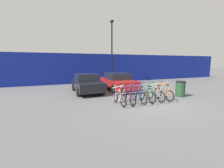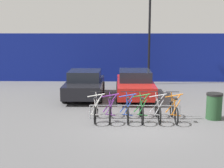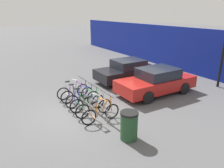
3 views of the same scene
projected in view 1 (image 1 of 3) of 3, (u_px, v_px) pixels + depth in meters
The scene contains 13 objects.
ground_plane at pixel (151, 104), 8.23m from camera, with size 120.00×120.00×0.00m, color #59595B.
hoarding_wall at pixel (100, 68), 16.73m from camera, with size 36.00×0.16×3.18m, color navy.
bike_rack at pixel (141, 93), 8.70m from camera, with size 3.54×0.04×0.57m.
bicycle_white at pixel (119, 98), 8.03m from camera, with size 0.68×1.71×1.05m.
bicycle_purple at pixel (128, 97), 8.23m from camera, with size 0.68×1.71×1.05m.
bicycle_blue at pixel (138, 96), 8.48m from camera, with size 0.68×1.71×1.05m.
bicycle_green at pixel (146, 95), 8.67m from camera, with size 0.68×1.71×1.05m.
bicycle_silver at pixel (155, 94), 8.91m from camera, with size 0.68×1.71×1.05m.
bicycle_orange at pixel (164, 93), 9.13m from camera, with size 0.68×1.71×1.05m.
car_black at pixel (87, 83), 11.31m from camera, with size 1.91×3.94×1.40m.
car_red at pixel (117, 81), 12.36m from camera, with size 1.91×4.35×1.40m.
lamp_post at pixel (112, 49), 15.91m from camera, with size 0.24×0.44×6.55m.
trash_bin at pixel (180, 89), 9.93m from camera, with size 0.63×0.63×1.03m.
Camera 1 is at (-4.98, -6.61, 2.25)m, focal length 24.00 mm.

